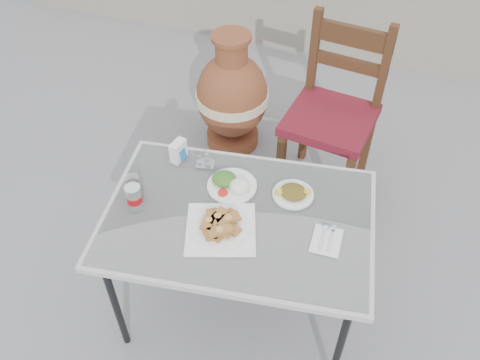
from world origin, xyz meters
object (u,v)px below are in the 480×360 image
(salad_chopped_plate, at_px, (293,193))
(chair, at_px, (333,112))
(cafe_table, at_px, (238,223))
(napkin_holder, at_px, (178,151))
(terracotta_urn, at_px, (232,97))
(pide_plate, at_px, (221,225))
(salad_rice_plate, at_px, (231,184))
(cola_glass, at_px, (133,185))
(soda_can, at_px, (134,197))
(condiment_caddy, at_px, (205,162))

(salad_chopped_plate, height_order, chair, chair)
(cafe_table, height_order, salad_chopped_plate, salad_chopped_plate)
(napkin_holder, xyz_separation_m, terracotta_urn, (-0.08, 0.92, -0.35))
(pide_plate, height_order, napkin_holder, napkin_holder)
(salad_rice_plate, xyz_separation_m, chair, (0.29, 0.84, -0.16))
(cola_glass, bearing_deg, soda_can, -57.29)
(condiment_caddy, xyz_separation_m, chair, (0.45, 0.75, -0.16))
(cafe_table, height_order, pide_plate, pide_plate)
(cafe_table, xyz_separation_m, pide_plate, (-0.04, -0.09, 0.07))
(soda_can, relative_size, condiment_caddy, 1.24)
(napkin_holder, bearing_deg, pide_plate, -33.52)
(pide_plate, bearing_deg, cola_glass, 170.32)
(pide_plate, height_order, condiment_caddy, condiment_caddy)
(pide_plate, xyz_separation_m, salad_rice_plate, (-0.04, 0.24, -0.01))
(soda_can, relative_size, napkin_holder, 1.18)
(chair, distance_m, terracotta_urn, 0.69)
(salad_chopped_plate, bearing_deg, napkin_holder, 174.92)
(salad_rice_plate, bearing_deg, pide_plate, -80.41)
(napkin_holder, bearing_deg, cola_glass, -100.19)
(pide_plate, distance_m, salad_rice_plate, 0.24)
(condiment_caddy, relative_size, terracotta_urn, 0.12)
(chair, relative_size, terracotta_urn, 1.30)
(cafe_table, relative_size, terracotta_urn, 1.51)
(salad_chopped_plate, distance_m, napkin_holder, 0.55)
(pide_plate, xyz_separation_m, terracotta_urn, (-0.40, 1.25, -0.33))
(cafe_table, bearing_deg, condiment_caddy, 135.74)
(cafe_table, distance_m, pide_plate, 0.12)
(cafe_table, height_order, soda_can, soda_can)
(salad_chopped_plate, bearing_deg, pide_plate, -129.28)
(salad_rice_plate, distance_m, terracotta_urn, 1.12)
(salad_rice_plate, bearing_deg, soda_can, -144.39)
(terracotta_urn, bearing_deg, salad_rice_plate, -70.15)
(salad_chopped_plate, xyz_separation_m, cola_glass, (-0.65, -0.20, 0.02))
(cola_glass, height_order, condiment_caddy, cola_glass)
(salad_chopped_plate, relative_size, condiment_caddy, 1.87)
(condiment_caddy, bearing_deg, terracotta_urn, 102.71)
(soda_can, bearing_deg, salad_chopped_plate, 24.92)
(pide_plate, relative_size, chair, 0.34)
(pide_plate, bearing_deg, chair, 77.02)
(pide_plate, xyz_separation_m, salad_chopped_plate, (0.22, 0.27, -0.01))
(soda_can, distance_m, condiment_caddy, 0.38)
(cafe_table, xyz_separation_m, salad_rice_plate, (-0.08, 0.14, 0.07))
(salad_chopped_plate, relative_size, terracotta_urn, 0.22)
(napkin_holder, bearing_deg, chair, 64.15)
(salad_rice_plate, xyz_separation_m, terracotta_urn, (-0.36, 1.01, -0.32))
(cafe_table, height_order, condiment_caddy, condiment_caddy)
(soda_can, relative_size, chair, 0.11)
(cola_glass, relative_size, chair, 0.08)
(salad_rice_plate, height_order, chair, chair)
(chair, bearing_deg, cafe_table, -94.68)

